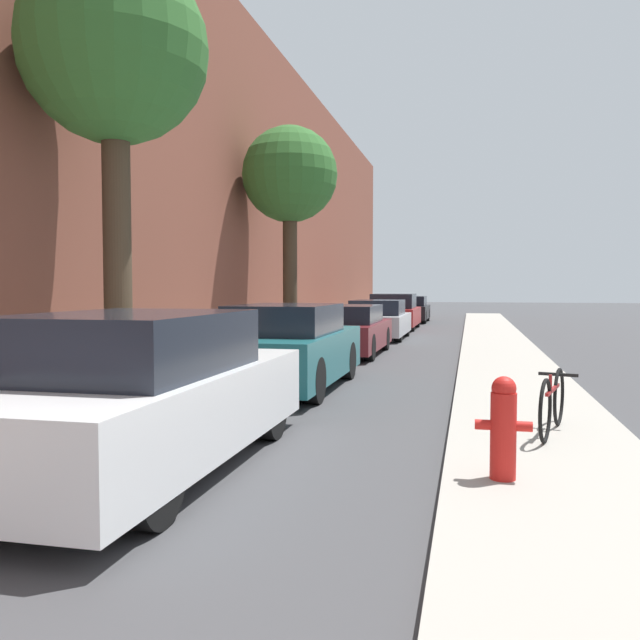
{
  "coord_description": "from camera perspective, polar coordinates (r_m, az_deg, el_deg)",
  "views": [
    {
      "loc": [
        2.12,
        0.73,
        1.75
      ],
      "look_at": [
        -0.32,
        11.4,
        1.2
      ],
      "focal_mm": 36.92,
      "sensor_mm": 36.0,
      "label": 1
    }
  ],
  "objects": [
    {
      "name": "parked_car_white",
      "position": [
        6.54,
        -15.36,
        -6.27
      ],
      "size": [
        1.91,
        4.62,
        1.51
      ],
      "color": "black",
      "rests_on": "ground"
    },
    {
      "name": "parked_car_black",
      "position": [
        32.61,
        7.72,
        0.9
      ],
      "size": [
        1.84,
        4.02,
        1.29
      ],
      "color": "black",
      "rests_on": "ground"
    },
    {
      "name": "street_tree_near",
      "position": [
        9.96,
        -17.4,
        21.0
      ],
      "size": [
        2.54,
        2.54,
        6.12
      ],
      "color": "#423323",
      "rests_on": "sidewalk_left"
    },
    {
      "name": "fire_hydrant",
      "position": [
        5.84,
        15.61,
        -8.87
      ],
      "size": [
        0.47,
        0.22,
        0.88
      ],
      "color": "red",
      "rests_on": "sidewalk_right"
    },
    {
      "name": "ground_plane",
      "position": [
        15.52,
        4.96,
        -3.58
      ],
      "size": [
        120.0,
        120.0,
        0.0
      ],
      "primitive_type": "plane",
      "color": "#3D3D3F"
    },
    {
      "name": "sidewalk_right",
      "position": [
        15.38,
        15.74,
        -3.51
      ],
      "size": [
        2.0,
        52.0,
        0.12
      ],
      "color": "#9E998E",
      "rests_on": "ground"
    },
    {
      "name": "sidewalk_left",
      "position": [
        16.16,
        -5.29,
        -3.11
      ],
      "size": [
        2.0,
        52.0,
        0.12
      ],
      "color": "#9E998E",
      "rests_on": "ground"
    },
    {
      "name": "parked_car_red",
      "position": [
        27.23,
        6.43,
        0.66
      ],
      "size": [
        1.9,
        4.27,
        1.46
      ],
      "color": "black",
      "rests_on": "ground"
    },
    {
      "name": "bicycle",
      "position": [
        7.78,
        19.5,
        -6.74
      ],
      "size": [
        0.56,
        1.62,
        0.68
      ],
      "rotation": [
        0.0,
        0.0,
        -0.26
      ],
      "color": "black",
      "rests_on": "sidewalk_right"
    },
    {
      "name": "parked_car_silver",
      "position": [
        22.14,
        5.07,
        -0.02
      ],
      "size": [
        1.84,
        4.13,
        1.31
      ],
      "color": "black",
      "rests_on": "ground"
    },
    {
      "name": "parked_car_teal",
      "position": [
        11.26,
        -2.75,
        -2.45
      ],
      "size": [
        1.75,
        4.39,
        1.45
      ],
      "color": "black",
      "rests_on": "ground"
    },
    {
      "name": "parked_car_maroon",
      "position": [
        16.93,
        2.51,
        -0.93
      ],
      "size": [
        1.7,
        4.46,
        1.28
      ],
      "color": "black",
      "rests_on": "ground"
    },
    {
      "name": "street_tree_far",
      "position": [
        17.77,
        -2.64,
        12.22
      ],
      "size": [
        2.53,
        2.53,
        5.86
      ],
      "color": "#423323",
      "rests_on": "sidewalk_left"
    },
    {
      "name": "building_facade_left",
      "position": [
        16.79,
        -9.86,
        12.76
      ],
      "size": [
        0.7,
        52.0,
        9.27
      ],
      "color": "brown",
      "rests_on": "ground"
    }
  ]
}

